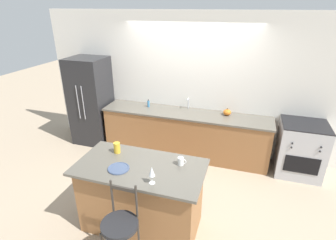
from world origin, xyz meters
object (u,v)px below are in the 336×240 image
pumpkin_decoration (227,112)px  coffee_mug (181,161)px  bar_stool_near (121,231)px  dinner_plate (119,168)px  soap_bottle (148,104)px  refrigerator (91,101)px  wine_glass (152,172)px  oven_range (300,149)px  tumbler_cup (117,148)px

pumpkin_decoration → coffee_mug: bearing=-100.7°
bar_stool_near → dinner_plate: bearing=116.7°
coffee_mug → soap_bottle: bearing=121.9°
refrigerator → bar_stool_near: 3.36m
wine_glass → soap_bottle: 2.55m
refrigerator → oven_range: bearing=0.0°
refrigerator → soap_bottle: size_ratio=11.65×
dinner_plate → soap_bottle: soap_bottle is taller
refrigerator → wine_glass: refrigerator is taller
tumbler_cup → bar_stool_near: bearing=-62.1°
dinner_plate → coffee_mug: bearing=24.5°
bar_stool_near → soap_bottle: (-0.76, 2.76, 0.39)m
tumbler_cup → pumpkin_decoration: bearing=56.7°
refrigerator → soap_bottle: bearing=4.5°
refrigerator → bar_stool_near: size_ratio=1.65×
wine_glass → dinner_plate: bearing=164.5°
bar_stool_near → soap_bottle: size_ratio=7.07×
dinner_plate → soap_bottle: (-0.49, 2.22, -0.01)m
oven_range → soap_bottle: soap_bottle is taller
refrigerator → bar_stool_near: (2.02, -2.66, -0.34)m
dinner_plate → pumpkin_decoration: (1.06, 2.26, -0.01)m
oven_range → dinner_plate: bearing=-138.2°
refrigerator → tumbler_cup: 2.36m
wine_glass → oven_range: bearing=50.1°
bar_stool_near → coffee_mug: bearing=63.8°
wine_glass → soap_bottle: size_ratio=1.35×
tumbler_cup → refrigerator: bearing=131.1°
dinner_plate → wine_glass: wine_glass is taller
bar_stool_near → soap_bottle: bearing=105.4°
bar_stool_near → dinner_plate: bar_stool_near is taller
soap_bottle → coffee_mug: bearing=-58.1°
dinner_plate → tumbler_cup: tumbler_cup is taller
tumbler_cup → pumpkin_decoration: (1.26, 1.92, -0.08)m
tumbler_cup → soap_bottle: 1.90m
coffee_mug → bar_stool_near: bearing=-116.2°
coffee_mug → tumbler_cup: size_ratio=0.75×
bar_stool_near → wine_glass: (0.21, 0.41, 0.53)m
refrigerator → bar_stool_near: bearing=-52.9°
bar_stool_near → tumbler_cup: bearing=117.9°
oven_range → dinner_plate: 3.22m
oven_range → tumbler_cup: tumbler_cup is taller
coffee_mug → pumpkin_decoration: bearing=79.3°
coffee_mug → tumbler_cup: 0.89m
dinner_plate → soap_bottle: 2.27m
oven_range → tumbler_cup: 3.17m
bar_stool_near → tumbler_cup: (-0.47, 0.88, 0.46)m
pumpkin_decoration → wine_glass: bearing=-103.6°
coffee_mug → refrigerator: bearing=143.6°
bar_stool_near → dinner_plate: (-0.27, 0.54, 0.39)m
wine_glass → pumpkin_decoration: 2.46m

